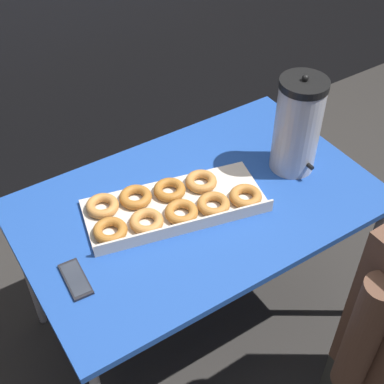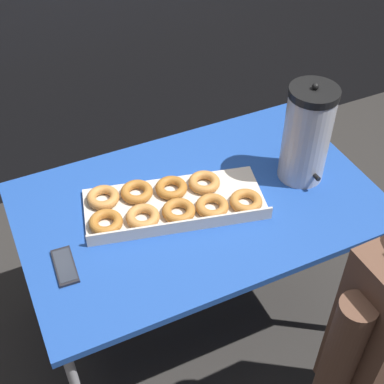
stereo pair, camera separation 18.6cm
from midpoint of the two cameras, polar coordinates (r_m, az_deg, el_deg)
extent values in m
plane|color=#2D2B28|center=(2.52, -1.66, -13.28)|extent=(12.00, 12.00, 0.00)
cube|color=#1E479E|center=(1.95, -2.09, -1.43)|extent=(1.29, 0.82, 0.03)
cylinder|color=#ADADB2|center=(2.33, 15.85, -7.55)|extent=(0.03, 0.03, 0.71)
cylinder|color=#ADADB2|center=(2.35, -19.41, -8.12)|extent=(0.03, 0.03, 0.71)
cylinder|color=#ADADB2|center=(2.68, 5.13, 2.41)|extent=(0.03, 0.03, 0.71)
cube|color=beige|center=(1.92, -4.60, -1.56)|extent=(0.69, 0.41, 0.02)
cube|color=beige|center=(1.81, -3.47, -3.75)|extent=(0.63, 0.15, 0.04)
torus|color=#AD6B29|center=(1.83, -11.62, -4.20)|extent=(0.16, 0.16, 0.03)
torus|color=#C58240|center=(1.84, -7.75, -3.27)|extent=(0.13, 0.13, 0.03)
torus|color=#B26F2D|center=(1.86, -4.00, -2.29)|extent=(0.14, 0.14, 0.03)
torus|color=#BA7835|center=(1.88, -0.51, -1.44)|extent=(0.16, 0.16, 0.03)
torus|color=#B87634|center=(1.92, 3.00, -0.58)|extent=(0.14, 0.14, 0.03)
torus|color=#C3813E|center=(1.92, -12.29, -1.59)|extent=(0.16, 0.16, 0.03)
torus|color=#AE6C2A|center=(1.93, -8.78, -0.66)|extent=(0.13, 0.13, 0.03)
torus|color=#AC6A27|center=(1.95, -5.14, 0.11)|extent=(0.16, 0.16, 0.03)
torus|color=#C07E3B|center=(1.97, -1.71, 1.02)|extent=(0.15, 0.15, 0.03)
cylinder|color=#B7B7BC|center=(2.00, 8.54, 6.58)|extent=(0.17, 0.17, 0.35)
cylinder|color=black|center=(1.90, 9.14, 11.21)|extent=(0.18, 0.18, 0.03)
sphere|color=black|center=(1.88, 9.22, 11.83)|extent=(0.02, 0.02, 0.02)
cylinder|color=black|center=(2.02, 9.80, 2.70)|extent=(0.02, 0.04, 0.02)
cube|color=black|center=(1.76, -15.33, -9.12)|extent=(0.07, 0.16, 0.01)
cube|color=#2D333D|center=(1.76, -15.36, -9.01)|extent=(0.06, 0.14, 0.00)
cube|color=#33332D|center=(2.20, 17.27, -18.33)|extent=(0.37, 0.26, 0.45)
cylinder|color=brown|center=(1.66, 14.64, -14.92)|extent=(0.10, 0.10, 0.49)
camera|label=1|loc=(0.09, -92.81, -2.64)|focal=50.00mm
camera|label=2|loc=(0.09, 87.19, 2.64)|focal=50.00mm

